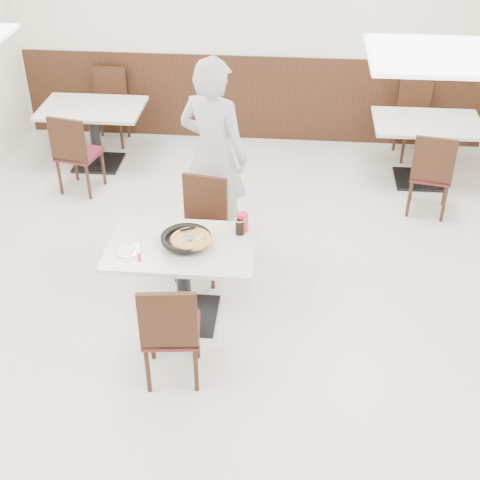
# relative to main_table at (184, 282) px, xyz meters

# --- Properties ---
(floor) EXTENTS (7.00, 7.00, 0.00)m
(floor) POSITION_rel_main_table_xyz_m (0.30, 0.22, -0.38)
(floor) COLOR #B8B9B4
(floor) RESTS_ON ground
(wall_back) EXTENTS (6.00, 0.04, 2.80)m
(wall_back) POSITION_rel_main_table_xyz_m (0.30, 3.72, 1.02)
(wall_back) COLOR white
(wall_back) RESTS_ON floor
(wainscot_back) EXTENTS (5.90, 0.03, 1.10)m
(wainscot_back) POSITION_rel_main_table_xyz_m (0.30, 3.70, 0.18)
(wainscot_back) COLOR black
(wainscot_back) RESTS_ON floor
(main_table) EXTENTS (1.28, 0.93, 0.75)m
(main_table) POSITION_rel_main_table_xyz_m (0.00, 0.00, 0.00)
(main_table) COLOR beige
(main_table) RESTS_ON floor
(chair_near) EXTENTS (0.47, 0.47, 0.95)m
(chair_near) POSITION_rel_main_table_xyz_m (0.03, -0.70, 0.10)
(chair_near) COLOR black
(chair_near) RESTS_ON floor
(chair_far) EXTENTS (0.49, 0.49, 0.95)m
(chair_far) POSITION_rel_main_table_xyz_m (0.05, 0.63, 0.10)
(chair_far) COLOR black
(chair_far) RESTS_ON floor
(trivet) EXTENTS (0.13, 0.13, 0.04)m
(trivet) POSITION_rel_main_table_xyz_m (0.05, 0.01, 0.39)
(trivet) COLOR black
(trivet) RESTS_ON main_table
(pizza_pan) EXTENTS (0.38, 0.38, 0.01)m
(pizza_pan) POSITION_rel_main_table_xyz_m (0.04, 0.00, 0.42)
(pizza_pan) COLOR black
(pizza_pan) RESTS_ON trivet
(pizza) EXTENTS (0.33, 0.33, 0.02)m
(pizza) POSITION_rel_main_table_xyz_m (0.08, -0.02, 0.44)
(pizza) COLOR #DB9D50
(pizza) RESTS_ON pizza_pan
(pizza_server) EXTENTS (0.09, 0.10, 0.00)m
(pizza_server) POSITION_rel_main_table_xyz_m (0.07, -0.02, 0.47)
(pizza_server) COLOR silver
(pizza_server) RESTS_ON pizza
(napkin) EXTENTS (0.17, 0.17, 0.00)m
(napkin) POSITION_rel_main_table_xyz_m (-0.38, -0.19, 0.38)
(napkin) COLOR white
(napkin) RESTS_ON main_table
(side_plate) EXTENTS (0.22, 0.22, 0.01)m
(side_plate) POSITION_rel_main_table_xyz_m (-0.40, -0.14, 0.38)
(side_plate) COLOR white
(side_plate) RESTS_ON napkin
(fork) EXTENTS (0.03, 0.16, 0.00)m
(fork) POSITION_rel_main_table_xyz_m (-0.34, -0.13, 0.39)
(fork) COLOR silver
(fork) RESTS_ON side_plate
(cola_glass) EXTENTS (0.08, 0.08, 0.13)m
(cola_glass) POSITION_rel_main_table_xyz_m (0.46, 0.21, 0.44)
(cola_glass) COLOR black
(cola_glass) RESTS_ON main_table
(red_cup) EXTENTS (0.10, 0.10, 0.16)m
(red_cup) POSITION_rel_main_table_xyz_m (0.48, 0.27, 0.45)
(red_cup) COLOR red
(red_cup) RESTS_ON main_table
(diner_person) EXTENTS (0.82, 0.68, 1.92)m
(diner_person) POSITION_rel_main_table_xyz_m (0.12, 1.21, 0.59)
(diner_person) COLOR silver
(diner_person) RESTS_ON floor
(bg_table_left) EXTENTS (1.28, 0.92, 0.75)m
(bg_table_left) POSITION_rel_main_table_xyz_m (-1.53, 2.77, 0.00)
(bg_table_left) COLOR beige
(bg_table_left) RESTS_ON floor
(bg_chair_left_near) EXTENTS (0.50, 0.50, 0.95)m
(bg_chair_left_near) POSITION_rel_main_table_xyz_m (-1.53, 2.13, 0.10)
(bg_chair_left_near) COLOR black
(bg_chair_left_near) RESTS_ON floor
(bg_chair_left_far) EXTENTS (0.42, 0.42, 0.95)m
(bg_chair_left_far) POSITION_rel_main_table_xyz_m (-1.51, 3.40, 0.10)
(bg_chair_left_far) COLOR black
(bg_chair_left_far) RESTS_ON floor
(bg_table_right) EXTENTS (1.21, 0.81, 0.75)m
(bg_table_right) POSITION_rel_main_table_xyz_m (2.35, 2.69, 0.00)
(bg_table_right) COLOR beige
(bg_table_right) RESTS_ON floor
(bg_chair_right_near) EXTENTS (0.50, 0.50, 0.95)m
(bg_chair_right_near) POSITION_rel_main_table_xyz_m (2.33, 2.01, 0.10)
(bg_chair_right_near) COLOR black
(bg_chair_right_near) RESTS_ON floor
(bg_chair_right_far) EXTENTS (0.49, 0.49, 0.95)m
(bg_chair_right_far) POSITION_rel_main_table_xyz_m (2.34, 3.34, 0.10)
(bg_chair_right_far) COLOR black
(bg_chair_right_far) RESTS_ON floor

